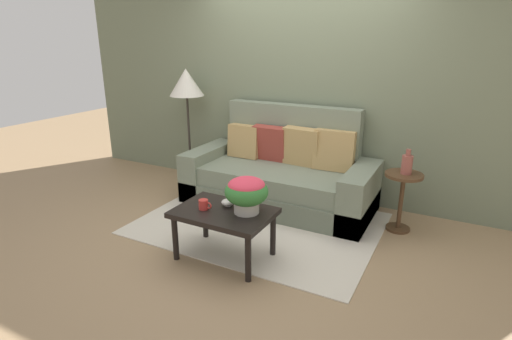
% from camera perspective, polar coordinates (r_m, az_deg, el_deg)
% --- Properties ---
extents(ground_plane, '(14.00, 14.00, 0.00)m').
position_cam_1_polar(ground_plane, '(4.19, 0.09, -7.89)').
color(ground_plane, '#997A56').
extents(wall_back, '(6.40, 0.12, 2.76)m').
position_cam_1_polar(wall_back, '(4.83, 6.61, 12.61)').
color(wall_back, slate).
rests_on(wall_back, ground).
extents(area_rug, '(2.38, 1.76, 0.01)m').
position_cam_1_polar(area_rug, '(4.23, 0.42, -7.55)').
color(area_rug, beige).
rests_on(area_rug, ground).
extents(couch, '(2.12, 0.93, 1.11)m').
position_cam_1_polar(couch, '(4.63, 3.54, -0.85)').
color(couch, '#626B59').
rests_on(couch, ground).
extents(coffee_table, '(0.83, 0.56, 0.45)m').
position_cam_1_polar(coffee_table, '(3.48, -4.55, -6.63)').
color(coffee_table, black).
rests_on(coffee_table, ground).
extents(side_table, '(0.36, 0.36, 0.60)m').
position_cam_1_polar(side_table, '(4.20, 19.98, -2.88)').
color(side_table, '#4C331E').
rests_on(side_table, ground).
extents(floor_lamp, '(0.43, 0.43, 1.48)m').
position_cam_1_polar(floor_lamp, '(5.25, -9.81, 11.47)').
color(floor_lamp, '#2D2823').
rests_on(floor_lamp, ground).
extents(potted_plant, '(0.36, 0.36, 0.31)m').
position_cam_1_polar(potted_plant, '(3.34, -1.35, -3.08)').
color(potted_plant, '#B7B2A8').
rests_on(potted_plant, coffee_table).
extents(coffee_mug, '(0.12, 0.08, 0.09)m').
position_cam_1_polar(coffee_mug, '(3.48, -7.40, -4.87)').
color(coffee_mug, red).
rests_on(coffee_mug, coffee_table).
extents(snack_bowl, '(0.11, 0.11, 0.06)m').
position_cam_1_polar(snack_bowl, '(3.53, -4.01, -4.59)').
color(snack_bowl, silver).
rests_on(snack_bowl, coffee_table).
extents(table_vase, '(0.10, 0.10, 0.24)m').
position_cam_1_polar(table_vase, '(4.12, 20.59, 0.81)').
color(table_vase, '#934C42').
rests_on(table_vase, side_table).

